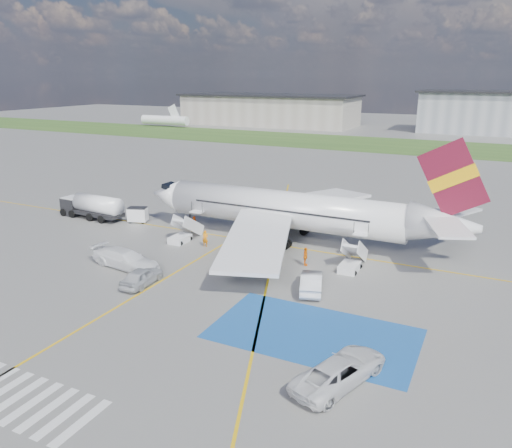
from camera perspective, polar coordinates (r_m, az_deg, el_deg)
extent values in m
plane|color=#60605E|center=(42.57, -4.38, -7.12)|extent=(400.00, 400.00, 0.00)
cube|color=#2D4C1E|center=(131.10, 17.32, 8.47)|extent=(400.00, 30.00, 0.01)
cube|color=gold|center=(52.52, 2.25, -2.37)|extent=(120.00, 0.20, 0.01)
cube|color=gold|center=(38.31, -18.78, -10.87)|extent=(0.20, 60.00, 0.01)
cube|color=gold|center=(52.52, 2.25, -2.37)|extent=(20.71, 56.45, 0.01)
cube|color=#184D94|center=(35.51, 6.61, -12.32)|extent=(14.00, 8.00, 0.01)
cube|color=silver|center=(33.00, -27.06, -16.68)|extent=(0.60, 4.00, 0.01)
cube|color=silver|center=(32.16, -25.69, -17.42)|extent=(0.60, 4.00, 0.01)
cube|color=silver|center=(31.33, -24.25, -18.18)|extent=(0.60, 4.00, 0.01)
cube|color=silver|center=(30.54, -22.71, -18.98)|extent=(0.60, 4.00, 0.01)
cube|color=silver|center=(29.76, -21.08, -19.80)|extent=(0.60, 4.00, 0.01)
cube|color=silver|center=(29.02, -19.34, -20.65)|extent=(0.60, 4.00, 0.01)
cube|color=gray|center=(180.22, 1.51, 12.86)|extent=(60.00, 22.00, 10.00)
cube|color=gray|center=(168.79, 26.62, 11.22)|extent=(48.00, 18.00, 12.00)
cylinder|color=white|center=(53.28, 3.17, 1.72)|extent=(26.00, 3.90, 3.90)
cone|color=white|center=(60.52, -10.03, 3.32)|extent=(4.00, 3.90, 3.90)
cube|color=black|center=(59.94, -9.62, 4.24)|extent=(1.67, 1.90, 0.82)
cone|color=white|center=(49.42, 20.72, -0.09)|extent=(6.50, 3.90, 3.90)
cube|color=white|center=(45.63, 0.12, -1.63)|extent=(9.86, 15.95, 1.40)
cube|color=white|center=(60.78, 7.17, 2.92)|extent=(9.86, 15.95, 1.40)
cylinder|color=#38383A|center=(48.97, 0.56, -2.07)|extent=(3.40, 2.10, 2.10)
cylinder|color=#38383A|center=(58.82, 5.28, 1.10)|extent=(3.40, 2.10, 2.10)
cube|color=maroon|center=(48.39, 21.61, 4.86)|extent=(6.62, 0.30, 7.45)
cube|color=#F7B10D|center=(48.39, 21.61, 4.86)|extent=(4.36, 0.40, 3.08)
cube|color=white|center=(46.12, 21.12, -0.38)|extent=(4.73, 5.95, 0.49)
cube|color=white|center=(52.29, 21.83, 1.48)|extent=(4.73, 5.95, 0.49)
cube|color=black|center=(51.45, 2.32, 1.59)|extent=(19.50, 0.04, 0.18)
cube|color=black|center=(54.94, 3.97, 2.55)|extent=(19.50, 0.04, 0.18)
cube|color=white|center=(54.68, -7.79, -0.14)|extent=(1.40, 3.73, 2.32)
cube|color=white|center=(55.91, -6.76, 1.39)|extent=(1.40, 1.00, 0.12)
cylinder|color=black|center=(56.14, -7.38, 2.02)|extent=(0.06, 0.06, 1.10)
cylinder|color=black|center=(55.40, -6.17, 1.86)|extent=(0.06, 0.06, 1.10)
cube|color=white|center=(53.75, -8.69, -1.71)|extent=(1.60, 2.40, 0.70)
cube|color=white|center=(47.34, 11.22, -3.01)|extent=(1.40, 3.73, 2.32)
cube|color=white|center=(48.75, 11.88, -1.16)|extent=(1.40, 1.00, 0.12)
cylinder|color=black|center=(48.75, 11.12, -0.44)|extent=(0.06, 0.06, 1.10)
cylinder|color=black|center=(48.44, 12.71, -0.65)|extent=(0.06, 0.06, 1.10)
cube|color=white|center=(46.27, 10.61, -4.90)|extent=(1.60, 2.40, 0.70)
cube|color=black|center=(67.51, -20.17, 1.92)|extent=(2.34, 2.34, 2.22)
cylinder|color=white|center=(64.00, -17.59, 2.15)|extent=(6.67, 2.59, 2.22)
cube|color=black|center=(64.27, -17.50, 1.20)|extent=(6.67, 2.59, 0.48)
cube|color=white|center=(61.80, -13.37, 1.05)|extent=(2.56, 2.02, 1.57)
cube|color=black|center=(61.58, -13.42, 1.80)|extent=(2.42, 1.88, 0.13)
imported|color=#AEB0B5|center=(43.53, -12.94, -5.87)|extent=(2.04, 4.58, 1.53)
imported|color=silver|center=(41.55, 6.35, -6.59)|extent=(3.12, 5.19, 1.62)
imported|color=silver|center=(30.32, 9.63, -15.78)|extent=(4.11, 5.89, 2.02)
imported|color=white|center=(47.56, -14.69, -3.57)|extent=(5.99, 3.10, 2.24)
imported|color=orange|center=(51.91, -5.82, -1.68)|extent=(0.69, 0.52, 1.72)
imported|color=#E6550C|center=(57.86, -7.09, 0.13)|extent=(0.72, 0.85, 1.55)
imported|color=orange|center=(46.80, 5.67, -3.72)|extent=(0.72, 1.12, 1.78)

